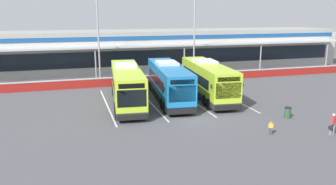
{
  "coord_description": "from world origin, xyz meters",
  "views": [
    {
      "loc": [
        -9.39,
        -24.39,
        8.45
      ],
      "look_at": [
        -1.14,
        3.0,
        1.6
      ],
      "focal_mm": 34.92,
      "sensor_mm": 36.0,
      "label": 1
    }
  ],
  "objects_px": {
    "coach_bus_left_centre": "(169,82)",
    "pedestrian_with_handbag": "(333,124)",
    "lamp_post_west": "(98,33)",
    "coach_bus_leftmost": "(127,86)",
    "lamp_post_centre": "(194,31)",
    "coach_bus_centre": "(207,80)",
    "pedestrian_child": "(271,128)",
    "litter_bin": "(288,113)"
  },
  "relations": [
    {
      "from": "coach_bus_centre",
      "to": "litter_bin",
      "type": "xyz_separation_m",
      "value": [
        3.61,
        -8.59,
        -1.32
      ]
    },
    {
      "from": "lamp_post_west",
      "to": "litter_bin",
      "type": "height_order",
      "value": "lamp_post_west"
    },
    {
      "from": "coach_bus_leftmost",
      "to": "lamp_post_centre",
      "type": "bearing_deg",
      "value": 44.26
    },
    {
      "from": "coach_bus_left_centre",
      "to": "lamp_post_west",
      "type": "distance_m",
      "value": 12.88
    },
    {
      "from": "coach_bus_leftmost",
      "to": "pedestrian_child",
      "type": "distance_m",
      "value": 14.17
    },
    {
      "from": "coach_bus_centre",
      "to": "pedestrian_with_handbag",
      "type": "bearing_deg",
      "value": -72.37
    },
    {
      "from": "coach_bus_left_centre",
      "to": "pedestrian_with_handbag",
      "type": "bearing_deg",
      "value": -57.42
    },
    {
      "from": "coach_bus_left_centre",
      "to": "lamp_post_centre",
      "type": "height_order",
      "value": "lamp_post_centre"
    },
    {
      "from": "coach_bus_leftmost",
      "to": "pedestrian_child",
      "type": "bearing_deg",
      "value": -53.22
    },
    {
      "from": "coach_bus_centre",
      "to": "pedestrian_child",
      "type": "relative_size",
      "value": 12.29
    },
    {
      "from": "coach_bus_leftmost",
      "to": "lamp_post_west",
      "type": "relative_size",
      "value": 1.12
    },
    {
      "from": "lamp_post_west",
      "to": "litter_bin",
      "type": "relative_size",
      "value": 11.83
    },
    {
      "from": "pedestrian_child",
      "to": "lamp_post_centre",
      "type": "height_order",
      "value": "lamp_post_centre"
    },
    {
      "from": "coach_bus_leftmost",
      "to": "pedestrian_child",
      "type": "relative_size",
      "value": 12.29
    },
    {
      "from": "coach_bus_leftmost",
      "to": "pedestrian_with_handbag",
      "type": "distance_m",
      "value": 17.89
    },
    {
      "from": "litter_bin",
      "to": "pedestrian_child",
      "type": "bearing_deg",
      "value": -140.51
    },
    {
      "from": "coach_bus_left_centre",
      "to": "pedestrian_with_handbag",
      "type": "relative_size",
      "value": 7.62
    },
    {
      "from": "coach_bus_leftmost",
      "to": "coach_bus_centre",
      "type": "bearing_deg",
      "value": 1.97
    },
    {
      "from": "coach_bus_leftmost",
      "to": "litter_bin",
      "type": "distance_m",
      "value": 14.73
    },
    {
      "from": "coach_bus_leftmost",
      "to": "lamp_post_west",
      "type": "distance_m",
      "value": 11.9
    },
    {
      "from": "coach_bus_left_centre",
      "to": "pedestrian_child",
      "type": "distance_m",
      "value": 12.43
    },
    {
      "from": "coach_bus_leftmost",
      "to": "lamp_post_centre",
      "type": "relative_size",
      "value": 1.12
    },
    {
      "from": "lamp_post_west",
      "to": "coach_bus_left_centre",
      "type": "bearing_deg",
      "value": -61.11
    },
    {
      "from": "lamp_post_centre",
      "to": "coach_bus_centre",
      "type": "bearing_deg",
      "value": -103.66
    },
    {
      "from": "pedestrian_child",
      "to": "lamp_post_west",
      "type": "height_order",
      "value": "lamp_post_west"
    },
    {
      "from": "coach_bus_left_centre",
      "to": "litter_bin",
      "type": "height_order",
      "value": "coach_bus_left_centre"
    },
    {
      "from": "coach_bus_left_centre",
      "to": "coach_bus_centre",
      "type": "height_order",
      "value": "same"
    },
    {
      "from": "coach_bus_left_centre",
      "to": "lamp_post_west",
      "type": "xyz_separation_m",
      "value": [
        -5.83,
        10.56,
        4.5
      ]
    },
    {
      "from": "coach_bus_centre",
      "to": "lamp_post_west",
      "type": "height_order",
      "value": "lamp_post_west"
    },
    {
      "from": "lamp_post_west",
      "to": "pedestrian_child",
      "type": "bearing_deg",
      "value": -65.79
    },
    {
      "from": "lamp_post_centre",
      "to": "litter_bin",
      "type": "distance_m",
      "value": 19.94
    },
    {
      "from": "coach_bus_leftmost",
      "to": "lamp_post_west",
      "type": "bearing_deg",
      "value": 98.01
    },
    {
      "from": "lamp_post_centre",
      "to": "lamp_post_west",
      "type": "bearing_deg",
      "value": 179.27
    },
    {
      "from": "coach_bus_centre",
      "to": "coach_bus_leftmost",
      "type": "bearing_deg",
      "value": -178.03
    },
    {
      "from": "pedestrian_with_handbag",
      "to": "litter_bin",
      "type": "relative_size",
      "value": 1.74
    },
    {
      "from": "coach_bus_left_centre",
      "to": "lamp_post_west",
      "type": "bearing_deg",
      "value": 118.89
    },
    {
      "from": "pedestrian_with_handbag",
      "to": "lamp_post_west",
      "type": "bearing_deg",
      "value": 120.96
    },
    {
      "from": "coach_bus_leftmost",
      "to": "coach_bus_left_centre",
      "type": "xyz_separation_m",
      "value": [
        4.29,
        0.35,
        0.0
      ]
    },
    {
      "from": "coach_bus_leftmost",
      "to": "coach_bus_left_centre",
      "type": "distance_m",
      "value": 4.31
    },
    {
      "from": "coach_bus_leftmost",
      "to": "coach_bus_left_centre",
      "type": "height_order",
      "value": "same"
    },
    {
      "from": "coach_bus_centre",
      "to": "pedestrian_with_handbag",
      "type": "distance_m",
      "value": 13.62
    },
    {
      "from": "coach_bus_left_centre",
      "to": "pedestrian_with_handbag",
      "type": "xyz_separation_m",
      "value": [
        8.31,
        -13.0,
        -0.93
      ]
    }
  ]
}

